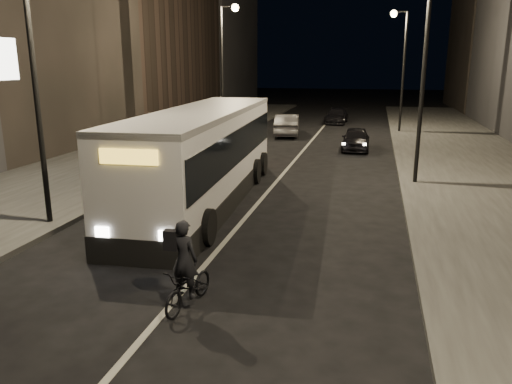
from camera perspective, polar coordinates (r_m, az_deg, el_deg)
The scene contains 12 objects.
ground at distance 10.64m, azimuth -9.80°, elevation -12.71°, with size 180.00×180.00×0.00m, color black.
sidewalk_right at distance 23.60m, azimuth 24.37°, elevation 1.61°, with size 7.00×70.00×0.16m, color #323230.
sidewalk_left at distance 26.24m, azimuth -15.06°, elevation 3.60°, with size 7.00×70.00×0.16m, color #323230.
streetlight_right_mid at distance 20.71m, azimuth 18.06°, elevation 15.32°, with size 1.20×0.44×8.12m.
streetlight_right_far at distance 36.68m, azimuth 16.19°, elevation 14.81°, with size 1.20×0.44×8.12m.
streetlight_left_near at distance 15.65m, azimuth -23.55°, elevation 15.32°, with size 1.20×0.44×8.12m.
streetlight_left_far at distance 32.01m, azimuth -3.48°, elevation 15.46°, with size 1.20×0.44×8.12m.
city_bus at distance 17.67m, azimuth -5.98°, elevation 4.54°, with size 3.36×12.32×3.29m.
cyclist_on_bicycle at distance 10.23m, azimuth -7.84°, elevation -9.80°, with size 0.88×1.74×1.92m.
car_near at distance 29.13m, azimuth 11.33°, elevation 5.98°, with size 1.51×3.75×1.28m, color black.
car_mid at distance 34.33m, azimuth 3.57°, elevation 7.66°, with size 1.56×4.48×1.47m, color #3B3B3D.
car_far at distance 42.05m, azimuth 9.20°, elevation 8.58°, with size 1.68×4.12×1.20m, color black.
Camera 1 is at (3.87, -8.65, 4.83)m, focal length 35.00 mm.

